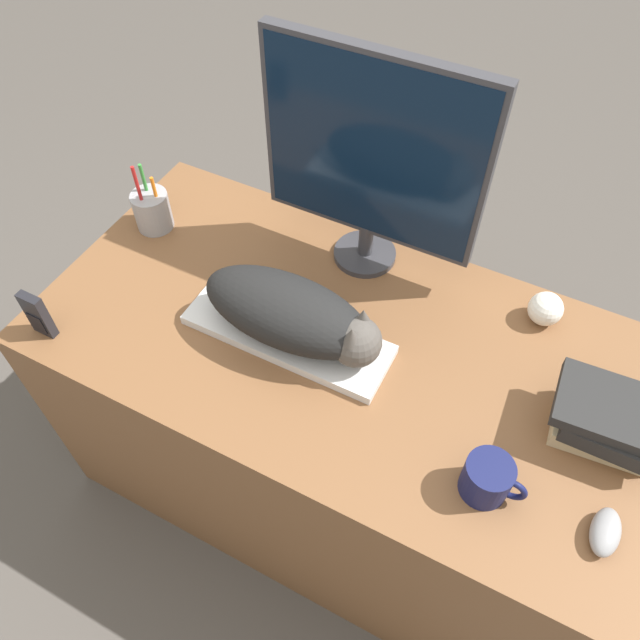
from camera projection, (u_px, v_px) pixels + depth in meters
The scene contains 11 objects.
ground_plane at pixel (284, 585), 1.79m from camera, with size 12.00×12.00×0.00m, color #4C4742.
desk at pixel (343, 422), 1.70m from camera, with size 1.45×0.73×0.74m.
keyboard at pixel (288, 334), 1.41m from camera, with size 0.48×0.16×0.02m.
cat at pixel (295, 315), 1.34m from camera, with size 0.42×0.18×0.14m.
monitor at pixel (372, 157), 1.34m from camera, with size 0.52×0.16×0.55m.
computer_mouse at pixel (605, 532), 1.12m from camera, with size 0.05×0.10×0.04m.
coffee_mug at pixel (488, 479), 1.16m from camera, with size 0.12×0.09×0.09m.
pen_cup at pixel (152, 210), 1.61m from camera, with size 0.09×0.09×0.20m.
baseball at pixel (546, 309), 1.42m from camera, with size 0.08×0.08×0.08m.
phone at pixel (38, 315), 1.39m from camera, with size 0.06×0.02×0.12m.
book_stack at pixel (610, 421), 1.22m from camera, with size 0.22×0.16×0.11m.
Camera 1 is at (0.33, -0.41, 1.87)m, focal length 35.00 mm.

